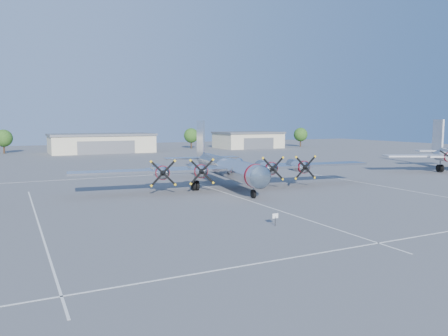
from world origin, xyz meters
name	(u,v)px	position (x,y,z in m)	size (l,w,h in m)	color
ground	(237,197)	(0.00, 0.00, 0.00)	(260.00, 260.00, 0.00)	#5A5A5D
parking_lines	(244,199)	(0.00, -1.75, 0.01)	(60.00, 50.08, 0.01)	silver
hangar_center	(102,143)	(0.00, 81.96, 2.71)	(28.60, 14.60, 5.40)	beige
hangar_east	(248,140)	(48.00, 81.96, 2.71)	(20.60, 14.60, 5.40)	beige
tree_west	(3,138)	(-25.00, 90.00, 4.22)	(4.80, 4.80, 6.64)	#382619
tree_east	(191,136)	(30.00, 88.00, 4.22)	(4.80, 4.80, 6.64)	#382619
tree_far_east	(301,135)	(68.00, 80.00, 4.22)	(4.80, 4.80, 6.64)	#382619
main_bomber_b29	(226,187)	(2.39, 7.84, 0.00)	(40.78, 27.89, 9.02)	silver
info_placard	(275,217)	(-3.88, -14.12, 0.76)	(0.57, 0.06, 1.08)	black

